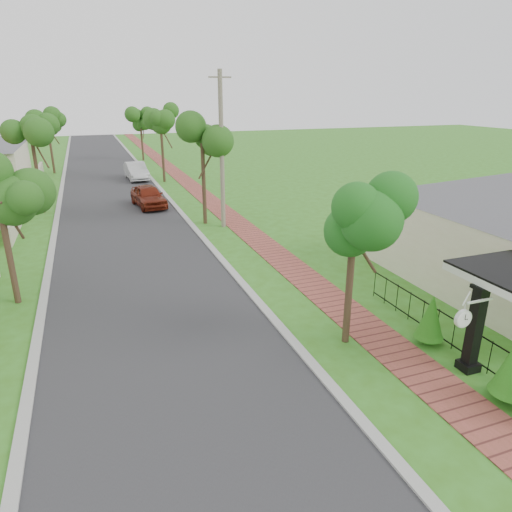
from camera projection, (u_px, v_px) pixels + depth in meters
ground at (301, 383)px, 11.90m from camera, size 160.00×160.00×0.00m
road at (120, 214)px, 28.58m from camera, size 7.00×120.00×0.02m
kerb_right at (177, 209)px, 29.77m from camera, size 0.30×120.00×0.10m
kerb_left at (57, 219)px, 27.39m from camera, size 0.30×120.00×0.10m
sidewalk at (216, 206)px, 30.62m from camera, size 1.50×120.00×0.03m
porch_post at (474, 333)px, 12.13m from camera, size 0.48×0.48×2.52m
picket_fence at (454, 333)px, 13.32m from camera, size 0.03×8.02×1.00m
street_trees at (107, 131)px, 33.13m from camera, size 10.70×37.65×5.89m
hedge_row at (497, 361)px, 11.38m from camera, size 0.87×4.57×1.86m
parked_car_red at (148, 196)px, 30.11m from camera, size 2.21×4.37×1.43m
parked_car_white at (136, 171)px, 39.57m from camera, size 1.81×4.54×1.47m
near_tree at (354, 221)px, 12.66m from camera, size 1.86×1.86×4.78m
utility_pole at (222, 151)px, 24.43m from camera, size 1.20×0.24×8.30m
station_clock at (464, 317)px, 11.21m from camera, size 1.08×0.13×0.67m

